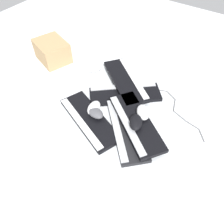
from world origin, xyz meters
name	(u,v)px	position (x,y,z in m)	size (l,w,h in m)	color
ground_plane	(110,103)	(0.00, 0.00, 0.00)	(3.20, 3.20, 0.00)	silver
keyboard_0	(125,94)	(0.11, -0.04, 0.01)	(0.40, 0.43, 0.03)	black
keyboard_1	(89,120)	(-0.18, 0.02, 0.01)	(0.30, 0.46, 0.03)	black
keyboard_2	(126,128)	(-0.11, -0.19, 0.01)	(0.42, 0.42, 0.03)	black
keyboard_3	(125,81)	(0.19, 0.01, 0.04)	(0.38, 0.44, 0.03)	black
keyboard_4	(136,122)	(-0.07, -0.22, 0.04)	(0.38, 0.45, 0.03)	black
mouse_0	(95,112)	(-0.14, 0.00, 0.05)	(0.11, 0.07, 0.04)	#4C4C51
mouse_1	(143,112)	(-0.01, -0.23, 0.08)	(0.11, 0.07, 0.04)	silver
mouse_2	(136,122)	(-0.09, -0.23, 0.08)	(0.11, 0.07, 0.04)	black
mouse_3	(94,108)	(-0.12, 0.03, 0.05)	(0.11, 0.07, 0.04)	silver
mouse_4	(94,69)	(0.20, 0.27, 0.02)	(0.11, 0.07, 0.04)	silver
cable_0	(179,110)	(0.19, -0.37, 0.00)	(0.25, 0.42, 0.01)	#59595B
cardboard_box	(52,51)	(0.13, 0.60, 0.07)	(0.24, 0.19, 0.15)	tan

